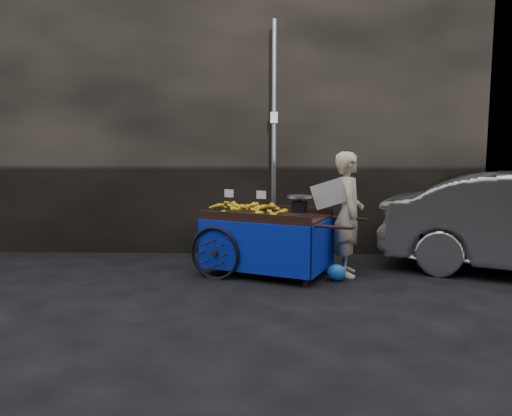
{
  "coord_description": "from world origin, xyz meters",
  "views": [
    {
      "loc": [
        0.22,
        -7.22,
        1.95
      ],
      "look_at": [
        0.02,
        0.5,
        0.97
      ],
      "focal_mm": 35.0,
      "sensor_mm": 36.0,
      "label": 1
    }
  ],
  "objects": [
    {
      "name": "building_wall",
      "position": [
        0.39,
        2.6,
        2.5
      ],
      "size": [
        13.5,
        2.0,
        5.0
      ],
      "color": "black",
      "rests_on": "ground"
    },
    {
      "name": "plastic_bag",
      "position": [
        1.19,
        -0.2,
        0.12
      ],
      "size": [
        0.27,
        0.22,
        0.24
      ],
      "primitive_type": "ellipsoid",
      "color": "blue",
      "rests_on": "ground"
    },
    {
      "name": "banana_cart",
      "position": [
        0.15,
        0.22,
        0.8
      ],
      "size": [
        2.61,
        1.91,
        1.3
      ],
      "rotation": [
        0.0,
        0.0,
        -0.4
      ],
      "color": "black",
      "rests_on": "ground"
    },
    {
      "name": "street_pole",
      "position": [
        0.3,
        1.3,
        2.01
      ],
      "size": [
        0.12,
        0.1,
        4.0
      ],
      "color": "slate",
      "rests_on": "ground"
    },
    {
      "name": "ground",
      "position": [
        0.0,
        0.0,
        0.0
      ],
      "size": [
        80.0,
        80.0,
        0.0
      ],
      "primitive_type": "plane",
      "color": "black",
      "rests_on": "ground"
    },
    {
      "name": "vendor",
      "position": [
        1.4,
        0.15,
        0.93
      ],
      "size": [
        0.84,
        0.71,
        1.85
      ],
      "rotation": [
        0.0,
        0.0,
        1.48
      ],
      "color": "#C4B692",
      "rests_on": "ground"
    }
  ]
}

